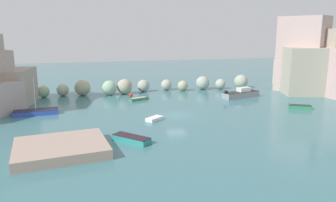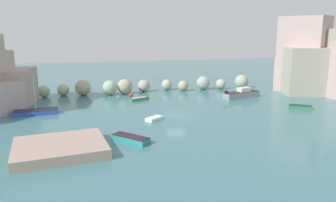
% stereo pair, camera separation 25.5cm
% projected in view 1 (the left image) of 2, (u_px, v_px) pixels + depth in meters
% --- Properties ---
extents(cove_water, '(160.00, 160.00, 0.00)m').
position_uv_depth(cove_water, '(176.00, 115.00, 42.37)').
color(cove_water, '#3F7279').
rests_on(cove_water, ground).
extents(cliff_headland_right, '(19.67, 20.35, 13.51)m').
position_uv_depth(cliff_headland_right, '(323.00, 68.00, 57.80)').
color(cliff_headland_right, '#B1B49A').
rests_on(cliff_headland_right, ground).
extents(rock_breakwater, '(43.08, 4.41, 2.71)m').
position_uv_depth(rock_breakwater, '(144.00, 86.00, 57.73)').
color(rock_breakwater, '#B5BB98').
rests_on(rock_breakwater, ground).
extents(stone_dock, '(8.87, 7.85, 0.93)m').
position_uv_depth(stone_dock, '(61.00, 148.00, 29.06)').
color(stone_dock, tan).
rests_on(stone_dock, ground).
extents(channel_buoy, '(0.58, 0.58, 0.58)m').
position_uv_depth(channel_buoy, '(131.00, 95.00, 54.07)').
color(channel_buoy, red).
rests_on(channel_buoy, cove_water).
extents(moored_boat_0, '(3.28, 2.12, 0.43)m').
position_uv_depth(moored_boat_0, '(139.00, 99.00, 51.33)').
color(moored_boat_0, '#3A894E').
rests_on(moored_boat_0, cove_water).
extents(moored_boat_1, '(5.76, 2.39, 5.04)m').
position_uv_depth(moored_boat_1, '(36.00, 112.00, 42.52)').
color(moored_boat_1, '#334DB9').
rests_on(moored_boat_1, cove_water).
extents(moored_boat_2, '(3.20, 2.41, 0.56)m').
position_uv_depth(moored_boat_2, '(300.00, 107.00, 45.66)').
color(moored_boat_2, '#328055').
rests_on(moored_boat_2, cove_water).
extents(moored_boat_3, '(3.72, 3.91, 0.61)m').
position_uv_depth(moored_boat_3, '(131.00, 139.00, 32.02)').
color(moored_boat_3, teal).
rests_on(moored_boat_3, cove_water).
extents(moored_boat_4, '(2.45, 2.23, 0.42)m').
position_uv_depth(moored_boat_4, '(154.00, 119.00, 39.74)').
color(moored_boat_4, white).
rests_on(moored_boat_4, cove_water).
extents(moored_boat_5, '(6.84, 3.42, 1.68)m').
position_uv_depth(moored_boat_5, '(241.00, 94.00, 53.44)').
color(moored_boat_5, gray).
rests_on(moored_boat_5, cove_water).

